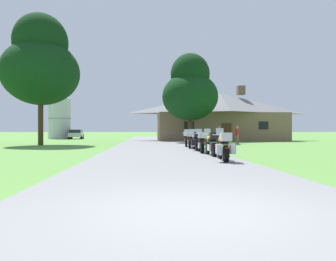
% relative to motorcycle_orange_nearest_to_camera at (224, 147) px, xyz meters
% --- Properties ---
extents(ground_plane, '(500.00, 500.00, 0.00)m').
position_rel_motorcycle_orange_nearest_to_camera_xyz_m(ground_plane, '(-2.29, 12.47, -0.61)').
color(ground_plane, '#56893D').
extents(asphalt_driveway, '(6.40, 80.00, 0.06)m').
position_rel_motorcycle_orange_nearest_to_camera_xyz_m(asphalt_driveway, '(-2.29, 10.47, -0.58)').
color(asphalt_driveway, slate).
rests_on(asphalt_driveway, ground).
extents(motorcycle_orange_nearest_to_camera, '(0.82, 2.08, 1.30)m').
position_rel_motorcycle_orange_nearest_to_camera_xyz_m(motorcycle_orange_nearest_to_camera, '(0.00, 0.00, 0.00)').
color(motorcycle_orange_nearest_to_camera, black).
rests_on(motorcycle_orange_nearest_to_camera, asphalt_driveway).
extents(motorcycle_yellow_second_in_row, '(0.66, 2.08, 1.30)m').
position_rel_motorcycle_orange_nearest_to_camera_xyz_m(motorcycle_yellow_second_in_row, '(0.06, 2.64, 0.01)').
color(motorcycle_yellow_second_in_row, black).
rests_on(motorcycle_yellow_second_in_row, asphalt_driveway).
extents(motorcycle_blue_third_in_row, '(0.66, 2.08, 1.30)m').
position_rel_motorcycle_orange_nearest_to_camera_xyz_m(motorcycle_blue_third_in_row, '(-0.07, 4.77, 0.01)').
color(motorcycle_blue_third_in_row, black).
rests_on(motorcycle_blue_third_in_row, asphalt_driveway).
extents(motorcycle_silver_fourth_in_row, '(0.72, 2.08, 1.30)m').
position_rel_motorcycle_orange_nearest_to_camera_xyz_m(motorcycle_silver_fourth_in_row, '(-0.01, 6.83, 0.00)').
color(motorcycle_silver_fourth_in_row, black).
rests_on(motorcycle_silver_fourth_in_row, asphalt_driveway).
extents(motorcycle_black_fifth_in_row, '(0.72, 2.08, 1.30)m').
position_rel_motorcycle_orange_nearest_to_camera_xyz_m(motorcycle_black_fifth_in_row, '(-0.08, 9.23, 0.01)').
color(motorcycle_black_fifth_in_row, black).
rests_on(motorcycle_black_fifth_in_row, asphalt_driveway).
extents(motorcycle_white_farthest_in_row, '(0.73, 2.08, 1.30)m').
position_rel_motorcycle_orange_nearest_to_camera_xyz_m(motorcycle_white_farthest_in_row, '(-0.03, 11.44, 0.01)').
color(motorcycle_white_farthest_in_row, black).
rests_on(motorcycle_white_farthest_in_row, asphalt_driveway).
extents(stone_lodge, '(16.12, 7.62, 6.82)m').
position_rel_motorcycle_orange_nearest_to_camera_xyz_m(stone_lodge, '(5.98, 26.33, 2.44)').
color(stone_lodge, brown).
rests_on(stone_lodge, ground).
extents(bystander_gray_shirt_near_lodge, '(0.42, 0.41, 1.69)m').
position_rel_motorcycle_orange_nearest_to_camera_xyz_m(bystander_gray_shirt_near_lodge, '(4.20, 18.94, 0.34)').
color(bystander_gray_shirt_near_lodge, navy).
rests_on(bystander_gray_shirt_near_lodge, ground).
extents(bystander_red_shirt_beside_signpost, '(0.49, 0.37, 1.69)m').
position_rel_motorcycle_orange_nearest_to_camera_xyz_m(bystander_red_shirt_beside_signpost, '(5.67, 17.50, 0.34)').
color(bystander_red_shirt_beside_signpost, '#75664C').
rests_on(bystander_red_shirt_beside_signpost, ground).
extents(tree_left_near, '(6.54, 6.54, 11.30)m').
position_rel_motorcycle_orange_nearest_to_camera_xyz_m(tree_left_near, '(-12.10, 15.48, 6.40)').
color(tree_left_near, '#422D19').
rests_on(tree_left_near, ground).
extents(tree_by_lodge_front, '(5.71, 5.71, 9.15)m').
position_rel_motorcycle_orange_nearest_to_camera_xyz_m(tree_by_lodge_front, '(1.41, 19.75, 4.80)').
color(tree_by_lodge_front, '#422D19').
rests_on(tree_by_lodge_front, ground).
extents(metal_silo_distant, '(3.45, 3.45, 7.02)m').
position_rel_motorcycle_orange_nearest_to_camera_xyz_m(metal_silo_distant, '(-16.40, 37.20, 2.91)').
color(metal_silo_distant, '#B2B7BC').
rests_on(metal_silo_distant, ground).
extents(parked_silver_suv_far_left, '(2.30, 4.76, 1.40)m').
position_rel_motorcycle_orange_nearest_to_camera_xyz_m(parked_silver_suv_far_left, '(-13.63, 35.98, 0.17)').
color(parked_silver_suv_far_left, '#ADAFB7').
rests_on(parked_silver_suv_far_left, ground).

